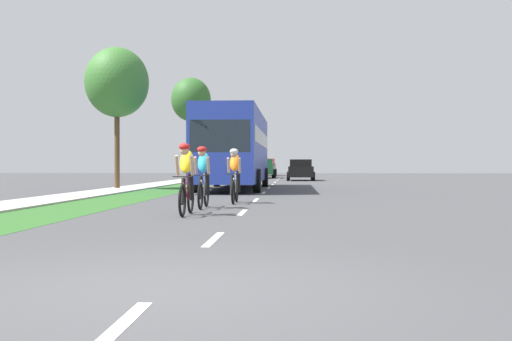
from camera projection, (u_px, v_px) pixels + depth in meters
ground_plane at (265, 192)px, 25.36m from camera, size 120.00×120.00×0.00m
grass_verge at (160, 191)px, 25.63m from camera, size 2.17×70.00×0.01m
sidewalk_concrete at (113, 191)px, 25.76m from camera, size 1.87×70.00×0.10m
lane_markings_center at (269, 188)px, 29.35m from camera, size 0.12×52.71×0.01m
cyclist_lead at (186, 178)px, 13.36m from camera, size 0.42×1.72×1.58m
cyclist_trailing at (203, 177)px, 15.54m from camera, size 0.42×1.72×1.58m
cyclist_distant at (235, 175)px, 17.58m from camera, size 0.42×1.72×1.58m
bus_blue at (235, 146)px, 28.05m from camera, size 2.78×11.60×3.48m
sedan_black at (301, 170)px, 44.03m from camera, size 1.98×4.30×1.52m
pickup_dark_green at (263, 168)px, 52.36m from camera, size 2.22×5.10×1.64m
suv_red at (266, 167)px, 63.73m from camera, size 2.15×4.70×1.79m
street_tree_near at (117, 83)px, 28.12m from camera, size 2.94×2.94×6.57m
street_tree_far at (191, 100)px, 49.01m from camera, size 3.20×3.20×8.17m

